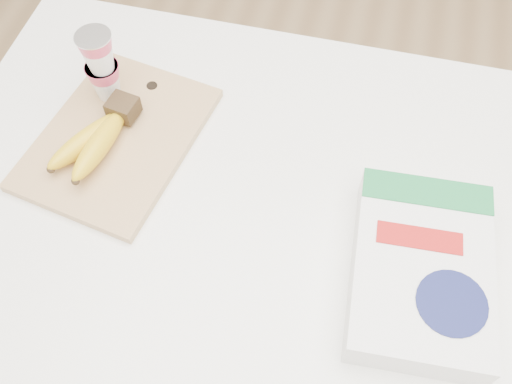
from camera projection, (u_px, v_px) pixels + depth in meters
room at (327, 38)px, 0.58m from camera, size 4.00×4.00×4.00m
table at (287, 323)px, 1.32m from camera, size 1.28×0.85×0.96m
cutting_board at (118, 138)px, 1.00m from camera, size 0.30×0.37×0.02m
bananas at (97, 137)px, 0.96m from camera, size 0.12×0.20×0.06m
yogurt_stack at (101, 65)px, 0.97m from camera, size 0.06×0.06×0.14m
cereal_box at (421, 270)px, 0.84m from camera, size 0.21×0.30×0.06m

